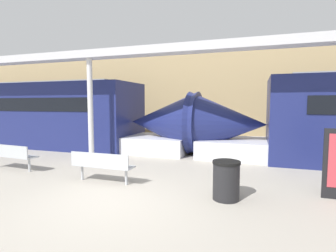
{
  "coord_description": "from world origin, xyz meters",
  "views": [
    {
      "loc": [
        2.91,
        -4.88,
        2.14
      ],
      "look_at": [
        0.18,
        3.25,
        1.4
      ],
      "focal_mm": 28.0,
      "sensor_mm": 36.0,
      "label": 1
    }
  ],
  "objects_px": {
    "train_right": "(12,115)",
    "bench_near": "(102,164)",
    "bench_far": "(10,154)",
    "trash_bin": "(226,180)",
    "support_column_near": "(90,110)"
  },
  "relations": [
    {
      "from": "bench_far",
      "to": "train_right",
      "type": "bearing_deg",
      "value": 142.63
    },
    {
      "from": "bench_near",
      "to": "train_right",
      "type": "bearing_deg",
      "value": 151.94
    },
    {
      "from": "trash_bin",
      "to": "bench_near",
      "type": "bearing_deg",
      "value": 177.12
    },
    {
      "from": "trash_bin",
      "to": "bench_far",
      "type": "bearing_deg",
      "value": 176.41
    },
    {
      "from": "bench_far",
      "to": "support_column_near",
      "type": "xyz_separation_m",
      "value": [
        1.53,
        2.19,
        1.37
      ]
    },
    {
      "from": "train_right",
      "to": "bench_far",
      "type": "distance_m",
      "value": 6.92
    },
    {
      "from": "bench_far",
      "to": "trash_bin",
      "type": "height_order",
      "value": "trash_bin"
    },
    {
      "from": "bench_near",
      "to": "bench_far",
      "type": "relative_size",
      "value": 0.92
    },
    {
      "from": "train_right",
      "to": "bench_far",
      "type": "xyz_separation_m",
      "value": [
        5.13,
        -4.54,
        -1.0
      ]
    },
    {
      "from": "train_right",
      "to": "bench_near",
      "type": "distance_m",
      "value": 9.97
    },
    {
      "from": "bench_far",
      "to": "support_column_near",
      "type": "relative_size",
      "value": 0.5
    },
    {
      "from": "bench_far",
      "to": "trash_bin",
      "type": "relative_size",
      "value": 2.18
    },
    {
      "from": "bench_near",
      "to": "bench_far",
      "type": "height_order",
      "value": "same"
    },
    {
      "from": "train_right",
      "to": "bench_near",
      "type": "height_order",
      "value": "train_right"
    },
    {
      "from": "trash_bin",
      "to": "support_column_near",
      "type": "relative_size",
      "value": 0.23
    }
  ]
}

